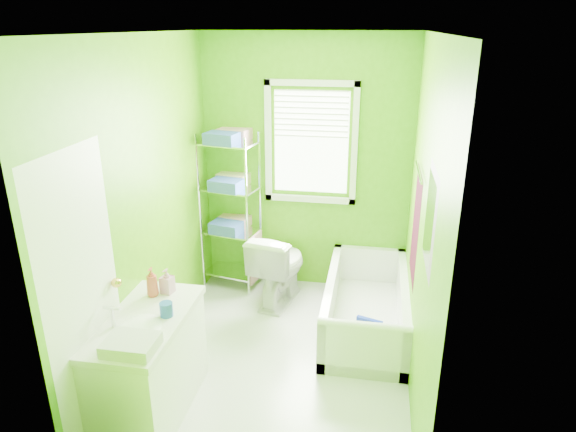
% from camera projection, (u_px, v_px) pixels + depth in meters
% --- Properties ---
extents(ground, '(2.90, 2.90, 0.00)m').
position_uv_depth(ground, '(280.00, 361.00, 4.30)').
color(ground, silver).
rests_on(ground, ground).
extents(room_envelope, '(2.14, 2.94, 2.62)m').
position_uv_depth(room_envelope, '(278.00, 185.00, 3.76)').
color(room_envelope, '#489407').
rests_on(room_envelope, ground).
extents(window, '(0.92, 0.05, 1.22)m').
position_uv_depth(window, '(311.00, 137.00, 5.04)').
color(window, white).
rests_on(window, ground).
extents(door, '(0.09, 0.80, 2.00)m').
position_uv_depth(door, '(86.00, 307.00, 3.20)').
color(door, white).
rests_on(door, ground).
extents(right_wall_decor, '(0.04, 1.48, 1.17)m').
position_uv_depth(right_wall_decor, '(421.00, 224.00, 3.65)').
color(right_wall_decor, '#3B0617').
rests_on(right_wall_decor, ground).
extents(bathtub, '(0.73, 1.57, 0.51)m').
position_uv_depth(bathtub, '(366.00, 313.00, 4.72)').
color(bathtub, white).
rests_on(bathtub, ground).
extents(toilet, '(0.57, 0.82, 0.77)m').
position_uv_depth(toilet, '(279.00, 266.00, 5.12)').
color(toilet, white).
rests_on(toilet, ground).
extents(vanity, '(0.53, 1.03, 1.00)m').
position_uv_depth(vanity, '(149.00, 363.00, 3.61)').
color(vanity, white).
rests_on(vanity, ground).
extents(wire_shelf_unit, '(0.61, 0.50, 1.68)m').
position_uv_depth(wire_shelf_unit, '(231.00, 194.00, 5.23)').
color(wire_shelf_unit, silver).
rests_on(wire_shelf_unit, ground).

